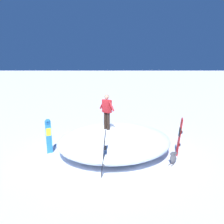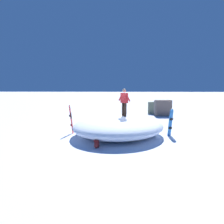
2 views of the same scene
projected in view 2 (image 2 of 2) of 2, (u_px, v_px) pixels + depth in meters
ground at (123, 137)px, 11.25m from camera, size 240.00×240.00×0.00m
snow_mound at (118, 126)px, 11.51m from camera, size 6.65×7.01×1.12m
snowboarder_standing at (124, 101)px, 11.39m from camera, size 0.71×0.79×1.58m
snowboard_primary_upright at (171, 122)px, 11.35m from camera, size 0.32×0.30×1.57m
snowboard_secondary_upright at (125, 114)px, 14.09m from camera, size 0.22×0.28×1.73m
snowboard_tertiary_upright at (71, 119)px, 12.05m from camera, size 0.22×0.29×1.74m
backpack_near at (82, 126)px, 13.06m from camera, size 0.44×0.53×0.47m
backpack_far at (97, 144)px, 9.12m from camera, size 0.27×0.60×0.40m
rock_outcrop at (160, 108)px, 20.09m from camera, size 2.05×2.89×1.55m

